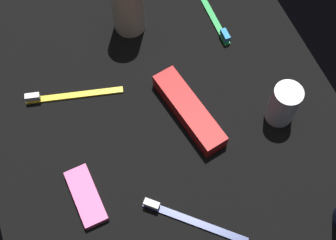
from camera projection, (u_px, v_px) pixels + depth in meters
ground_plane at (168, 129)px, 81.73cm from camera, size 84.00×64.00×1.20cm
deodorant_stick at (283, 104)px, 78.37cm from camera, size 5.02×5.02×8.63cm
toothbrush_navy at (188, 219)px, 73.22cm from camera, size 12.88×14.23×2.10cm
toothbrush_yellow at (68, 95)px, 83.44cm from camera, size 5.25×17.80×2.10cm
toothbrush_green at (212, 14)px, 91.81cm from camera, size 18.00×1.20×2.10cm
toothpaste_box_red at (189, 110)px, 80.90cm from camera, size 18.13×7.91×3.20cm
snack_bar_pink at (86, 196)px, 74.77cm from camera, size 10.67×4.78×1.50cm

